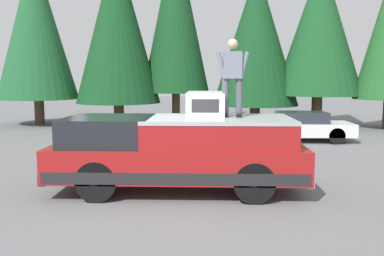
# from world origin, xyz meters

# --- Properties ---
(ground_plane) EXTENTS (90.00, 90.00, 0.00)m
(ground_plane) POSITION_xyz_m (0.00, 0.00, 0.00)
(ground_plane) COLOR slate
(pickup_truck) EXTENTS (2.01, 5.54, 1.65)m
(pickup_truck) POSITION_xyz_m (0.31, -0.38, 0.87)
(pickup_truck) COLOR maroon
(pickup_truck) RESTS_ON ground
(compressor_unit) EXTENTS (0.65, 0.84, 0.56)m
(compressor_unit) POSITION_xyz_m (0.47, -0.98, 1.93)
(compressor_unit) COLOR white
(compressor_unit) RESTS_ON pickup_truck
(person_on_truck_bed) EXTENTS (0.29, 0.72, 1.69)m
(person_on_truck_bed) POSITION_xyz_m (0.40, -1.57, 2.55)
(person_on_truck_bed) COLOR #4C515B
(person_on_truck_bed) RESTS_ON pickup_truck
(parked_car_white) EXTENTS (1.64, 4.10, 1.16)m
(parked_car_white) POSITION_xyz_m (7.67, -4.68, 0.58)
(parked_car_white) COLOR white
(parked_car_white) RESTS_ON ground
(conifer_left) EXTENTS (4.41, 4.41, 8.42)m
(conifer_left) POSITION_xyz_m (12.89, -6.73, 4.99)
(conifer_left) COLOR #4C3826
(conifer_left) RESTS_ON ground
(conifer_center_left) EXTENTS (4.46, 4.46, 8.09)m
(conifer_center_left) POSITION_xyz_m (13.23, -3.58, 4.56)
(conifer_center_left) COLOR #4C3826
(conifer_center_left) RESTS_ON ground
(conifer_center_right) EXTENTS (3.59, 3.59, 10.17)m
(conifer_center_right) POSITION_xyz_m (13.82, 0.63, 5.91)
(conifer_center_right) COLOR #4C3826
(conifer_center_right) RESTS_ON ground
(conifer_right) EXTENTS (4.37, 4.37, 9.22)m
(conifer_right) POSITION_xyz_m (12.96, 3.59, 5.19)
(conifer_right) COLOR #4C3826
(conifer_right) RESTS_ON ground
(conifer_far_right) EXTENTS (4.16, 4.16, 9.00)m
(conifer_far_right) POSITION_xyz_m (13.03, 7.87, 5.17)
(conifer_far_right) COLOR #4C3826
(conifer_far_right) RESTS_ON ground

